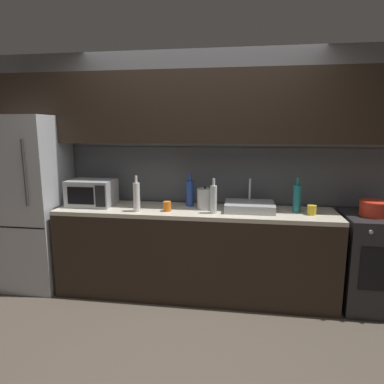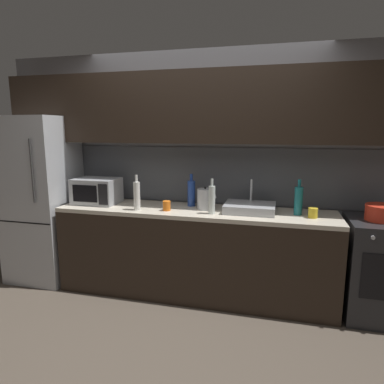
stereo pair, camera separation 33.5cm
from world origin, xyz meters
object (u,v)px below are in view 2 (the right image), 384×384
at_px(cooking_pot, 382,213).
at_px(mug_orange, 167,206).
at_px(oven_range, 380,269).
at_px(microwave, 97,191).
at_px(wine_bottle_white, 137,195).
at_px(wine_bottle_blue, 191,193).
at_px(mug_yellow, 313,213).
at_px(wine_bottle_teal, 298,200).
at_px(wine_bottle_clear, 212,199).
at_px(refrigerator, 42,199).
at_px(kettle, 205,199).

bearing_deg(cooking_pot, mug_orange, -176.55).
relative_size(oven_range, microwave, 1.96).
distance_m(wine_bottle_white, wine_bottle_blue, 0.57).
relative_size(oven_range, mug_orange, 9.36).
relative_size(microwave, mug_yellow, 5.03).
relative_size(microwave, wine_bottle_teal, 1.37).
height_order(wine_bottle_clear, wine_bottle_white, wine_bottle_white).
height_order(microwave, mug_orange, microwave).
height_order(refrigerator, microwave, refrigerator).
distance_m(wine_bottle_teal, mug_orange, 1.25).
xyz_separation_m(mug_yellow, cooking_pot, (0.58, 0.05, 0.02)).
xyz_separation_m(microwave, wine_bottle_clear, (1.29, -0.15, 0.00)).
relative_size(refrigerator, microwave, 3.97).
height_order(refrigerator, wine_bottle_white, refrigerator).
bearing_deg(refrigerator, oven_range, -0.02).
height_order(kettle, wine_bottle_clear, wine_bottle_clear).
bearing_deg(refrigerator, wine_bottle_white, -7.72).
relative_size(refrigerator, wine_bottle_clear, 5.44).
relative_size(microwave, wine_bottle_clear, 1.37).
height_order(wine_bottle_blue, wine_bottle_teal, same).
bearing_deg(oven_range, microwave, 179.60).
height_order(refrigerator, mug_yellow, refrigerator).
bearing_deg(kettle, oven_range, -1.25).
relative_size(wine_bottle_clear, wine_bottle_teal, 1.00).
bearing_deg(cooking_pot, kettle, 178.78).
xyz_separation_m(kettle, mug_yellow, (1.01, -0.09, -0.06)).
xyz_separation_m(microwave, mug_yellow, (2.20, -0.07, -0.09)).
distance_m(refrigerator, cooking_pot, 3.46).
xyz_separation_m(kettle, wine_bottle_clear, (0.10, -0.16, 0.04)).
bearing_deg(wine_bottle_clear, wine_bottle_blue, 134.90).
height_order(microwave, wine_bottle_white, wine_bottle_white).
relative_size(kettle, wine_bottle_teal, 0.69).
distance_m(microwave, wine_bottle_teal, 2.08).
relative_size(refrigerator, wine_bottle_teal, 5.46).
distance_m(wine_bottle_blue, cooking_pot, 1.77).
relative_size(refrigerator, mug_yellow, 19.98).
height_order(kettle, mug_yellow, kettle).
bearing_deg(kettle, mug_orange, -156.90).
xyz_separation_m(oven_range, microwave, (-2.81, 0.02, 0.58)).
bearing_deg(wine_bottle_clear, kettle, 120.89).
relative_size(wine_bottle_clear, mug_orange, 3.49).
xyz_separation_m(oven_range, wine_bottle_blue, (-1.79, 0.14, 0.59)).
bearing_deg(refrigerator, mug_yellow, -1.07).
distance_m(wine_bottle_teal, mug_yellow, 0.18).
height_order(oven_range, wine_bottle_clear, wine_bottle_clear).
bearing_deg(kettle, wine_bottle_blue, 148.39).
distance_m(oven_range, mug_orange, 2.04).
bearing_deg(cooking_pot, wine_bottle_clear, -174.99).
height_order(oven_range, mug_orange, mug_orange).
height_order(refrigerator, oven_range, refrigerator).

